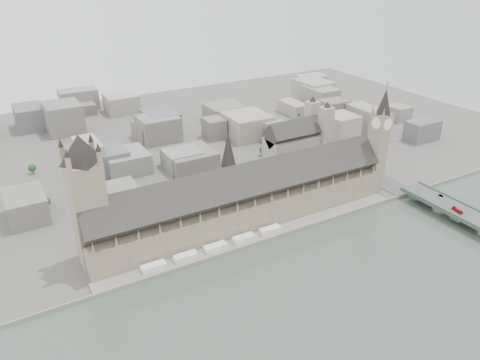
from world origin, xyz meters
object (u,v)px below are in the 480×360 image
palace_of_westminster (243,199)px  victoria_tower (87,195)px  elizabeth_tower (380,134)px  westminster_abbey (298,143)px  car_silver (441,196)px  car_approach (370,161)px  red_bus_north (457,210)px  westminster_bridge (478,225)px

palace_of_westminster → victoria_tower: 126.41m
elizabeth_tower → westminster_abbey: (-27.08, 87.00, -33.01)m
victoria_tower → elizabeth_tower: bearing=-4.0°
car_silver → car_approach: bearing=87.2°
victoria_tower → red_bus_north: victoria_tower is taller
palace_of_westminster → victoria_tower: (-122.00, 6.30, 32.50)m
elizabeth_tower → victoria_tower: 260.64m
elizabeth_tower → car_silver: (30.46, -52.12, -47.14)m
victoria_tower → westminster_bridge: 309.91m
victoria_tower → westminster_abbey: 244.79m
victoria_tower → car_silver: 302.06m
victoria_tower → westminster_bridge: size_ratio=0.31×
victoria_tower → car_approach: bearing=3.7°
westminster_bridge → palace_of_westminster: bearing=146.5°
westminster_bridge → car_approach: (6.75, 132.26, 5.86)m
car_silver → westminster_abbey: bearing=109.9°
car_approach → victoria_tower: bearing=176.9°
palace_of_westminster → car_silver: bearing=-20.7°
elizabeth_tower → red_bus_north: size_ratio=10.27×
westminster_abbey → elizabeth_tower: bearing=-72.7°
westminster_abbey → red_bus_north: westminster_abbey is taller
westminster_bridge → red_bus_north: red_bus_north is taller
palace_of_westminster → car_silver: palace_of_westminster is taller
victoria_tower → car_silver: (290.46, -70.12, -44.26)m
elizabeth_tower → westminster_abbey: size_ratio=1.58×
victoria_tower → red_bus_north: 298.37m
car_silver → red_bus_north: bearing=-116.2°
elizabeth_tower → westminster_bridge: 111.81m
palace_of_westminster → red_bus_north: bearing=-29.7°
red_bus_north → car_approach: 115.14m
victoria_tower → car_silver: size_ratio=23.70×
red_bus_north → car_approach: size_ratio=2.06×
westminster_abbey → car_silver: westminster_abbey is taller
westminster_abbey → car_approach: bearing=-41.0°
elizabeth_tower → victoria_tower: size_ratio=1.07×
palace_of_westminster → victoria_tower: size_ratio=2.65×
palace_of_westminster → elizabeth_tower: elizabeth_tower is taller
westminster_bridge → westminster_abbey: westminster_abbey is taller
car_approach → elizabeth_tower: bearing=-136.7°
westminster_abbey → car_silver: bearing=-67.5°
elizabeth_tower → car_approach: size_ratio=21.16×
palace_of_westminster → westminster_bridge: (162.00, -107.20, -17.58)m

